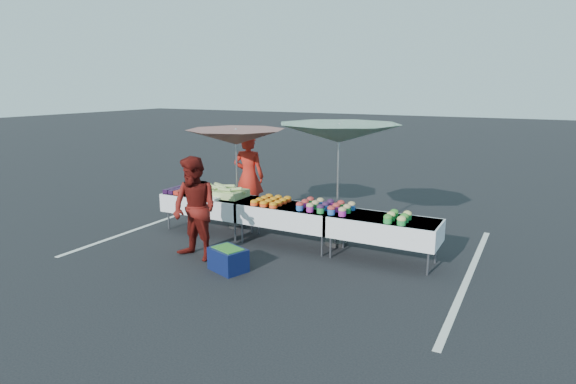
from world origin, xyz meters
The scene contains 17 objects.
ground centered at (0.00, 0.00, 0.00)m, with size 80.00×80.00×0.00m, color black.
stripe_left centered at (-3.20, 0.00, 0.00)m, with size 0.10×5.00×0.00m, color silver.
stripe_right centered at (3.20, 0.00, 0.00)m, with size 0.10×5.00×0.00m, color silver.
table_left centered at (-1.80, 0.00, 0.58)m, with size 1.86×0.81×0.75m.
table_center centered at (0.00, 0.00, 0.58)m, with size 1.86×0.81×0.75m.
table_right centered at (1.80, 0.00, 0.58)m, with size 1.86×0.81×0.75m.
berry_punnets centered at (-2.51, -0.06, 0.79)m, with size 0.40×0.54×0.08m.
corn_pile centered at (-1.55, 0.05, 0.84)m, with size 1.16×0.57×0.26m.
plastic_bags centered at (-1.50, -0.30, 0.78)m, with size 0.30×0.25×0.05m, color white.
carrot_bowls centered at (-0.35, -0.01, 0.80)m, with size 0.55×0.69×0.11m.
potato_cups centered at (0.75, 0.00, 0.83)m, with size 0.94×0.58×0.16m.
bean_baskets centered at (2.06, -0.10, 0.82)m, with size 0.36×0.50×0.15m.
vendor centered at (-1.65, 1.26, 0.93)m, with size 0.68×0.45×1.87m, color red.
customer centered at (-1.02, -1.40, 0.88)m, with size 0.85×0.67×1.76m, color #60120E.
umbrella_left centered at (-1.46, 0.52, 1.86)m, with size 2.16×2.16×2.06m.
umbrella_right centered at (0.80, 0.42, 2.05)m, with size 2.43×2.43×2.27m.
storage_bin centered at (-0.24, -1.59, 0.19)m, with size 0.68×0.59×0.38m.
Camera 1 is at (4.01, -7.54, 2.90)m, focal length 30.00 mm.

